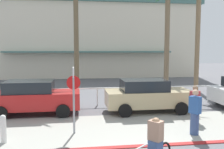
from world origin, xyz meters
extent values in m
plane|color=#5B5B60|center=(0.00, 10.00, 0.00)|extent=(80.00, 80.00, 0.00)
cube|color=#9E9E93|center=(0.00, 4.20, 0.01)|extent=(44.00, 4.00, 0.02)
cube|color=maroon|center=(0.00, 2.20, 0.01)|extent=(44.00, 0.24, 0.03)
cube|color=beige|center=(-0.96, 26.69, 4.25)|extent=(25.92, 9.37, 8.50)
cube|color=#47706B|center=(-0.96, 26.69, 8.75)|extent=(26.52, 9.97, 0.50)
cube|color=#47706B|center=(-0.96, 21.50, 3.00)|extent=(18.14, 1.20, 0.16)
cylinder|color=white|center=(0.00, 8.50, 1.00)|extent=(25.04, 0.08, 0.08)
cylinder|color=white|center=(-5.69, 8.50, 0.50)|extent=(0.08, 0.08, 1.00)
cylinder|color=white|center=(-3.41, 8.50, 0.50)|extent=(0.08, 0.08, 1.00)
cylinder|color=white|center=(-1.14, 8.50, 0.50)|extent=(0.08, 0.08, 1.00)
cylinder|color=white|center=(1.14, 8.50, 0.50)|extent=(0.08, 0.08, 1.00)
cylinder|color=white|center=(3.41, 8.50, 0.50)|extent=(0.08, 0.08, 1.00)
cylinder|color=white|center=(5.69, 8.50, 0.50)|extent=(0.08, 0.08, 1.00)
cylinder|color=gray|center=(-2.40, 3.80, 1.10)|extent=(0.08, 0.08, 2.20)
cube|color=white|center=(-2.40, 3.80, 2.38)|extent=(0.04, 0.56, 0.36)
cylinder|color=red|center=(-2.40, 3.80, 1.98)|extent=(0.52, 0.03, 0.52)
cylinder|color=white|center=(-4.80, 3.14, 0.42)|extent=(0.20, 0.20, 0.85)
sphere|color=white|center=(-4.80, 3.14, 0.90)|extent=(0.20, 0.20, 0.20)
cylinder|color=brown|center=(-2.33, 13.11, 4.68)|extent=(0.36, 0.36, 9.35)
cylinder|color=#756047|center=(4.19, 11.74, 3.64)|extent=(0.36, 0.36, 7.29)
cylinder|color=#846B4C|center=(6.98, 12.62, 3.86)|extent=(0.36, 0.36, 7.71)
cube|color=red|center=(-4.37, 6.96, 0.73)|extent=(4.40, 1.80, 0.80)
cube|color=#1E2328|center=(-4.62, 6.96, 1.41)|extent=(2.29, 1.58, 0.56)
cylinder|color=black|center=(-2.96, 7.86, 0.33)|extent=(0.66, 0.22, 0.66)
cylinder|color=black|center=(-2.96, 6.06, 0.33)|extent=(0.66, 0.22, 0.66)
cylinder|color=black|center=(-5.77, 7.86, 0.33)|extent=(0.66, 0.22, 0.66)
cylinder|color=black|center=(-5.77, 6.06, 0.33)|extent=(0.66, 0.22, 0.66)
cube|color=tan|center=(1.37, 6.66, 0.73)|extent=(4.40, 1.80, 0.80)
cube|color=#1E2328|center=(1.12, 6.66, 1.41)|extent=(2.29, 1.58, 0.56)
cylinder|color=black|center=(2.78, 7.56, 0.33)|extent=(0.66, 0.22, 0.66)
cylinder|color=black|center=(2.78, 5.76, 0.33)|extent=(0.66, 0.22, 0.66)
cylinder|color=black|center=(-0.04, 7.56, 0.33)|extent=(0.66, 0.22, 0.66)
cylinder|color=black|center=(-0.04, 5.76, 0.33)|extent=(0.66, 0.22, 0.66)
cylinder|color=black|center=(6.05, 7.88, 0.33)|extent=(0.66, 0.22, 0.66)
cylinder|color=silver|center=(-0.73, 0.07, 0.88)|extent=(0.41, 0.35, 0.04)
cube|color=#93705B|center=(-0.25, 0.46, 1.13)|extent=(0.42, 0.43, 0.52)
sphere|color=brown|center=(-0.25, 0.46, 1.36)|extent=(0.22, 0.22, 0.22)
cylinder|color=#232326|center=(2.92, 4.68, 0.39)|extent=(0.40, 0.40, 0.78)
cube|color=#A33338|center=(2.92, 4.68, 1.09)|extent=(0.46, 0.37, 0.60)
sphere|color=#9E7556|center=(2.92, 4.68, 1.53)|extent=(0.22, 0.22, 0.22)
cylinder|color=#384C7A|center=(2.11, 3.03, 0.42)|extent=(0.44, 0.44, 0.83)
cube|color=#2D5699|center=(2.11, 3.03, 1.16)|extent=(0.44, 0.48, 0.64)
sphere|color=#D6A884|center=(2.11, 3.03, 1.62)|extent=(0.23, 0.23, 0.23)
camera|label=1|loc=(-2.22, -5.52, 3.21)|focal=39.47mm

